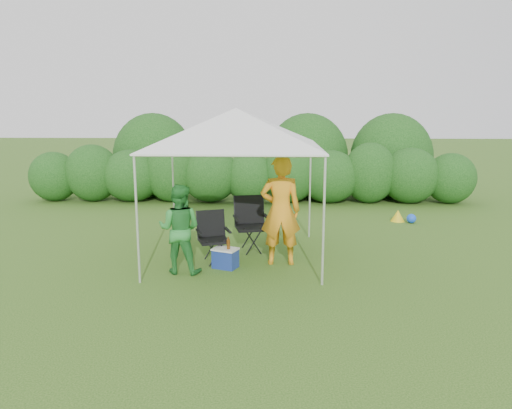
{
  "coord_description": "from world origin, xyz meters",
  "views": [
    {
      "loc": [
        0.68,
        -8.76,
        2.89
      ],
      "look_at": [
        0.37,
        0.4,
        1.05
      ],
      "focal_mm": 35.0,
      "sensor_mm": 36.0,
      "label": 1
    }
  ],
  "objects_px": {
    "woman": "(180,229)",
    "chair_left": "(212,233)",
    "canopy": "(236,128)",
    "man": "(281,211)",
    "cooler": "(225,258)",
    "chair_right": "(250,220)"
  },
  "relations": [
    {
      "from": "chair_right",
      "to": "cooler",
      "type": "distance_m",
      "value": 1.31
    },
    {
      "from": "man",
      "to": "chair_right",
      "type": "bearing_deg",
      "value": -58.99
    },
    {
      "from": "chair_left",
      "to": "woman",
      "type": "relative_size",
      "value": 0.61
    },
    {
      "from": "canopy",
      "to": "chair_right",
      "type": "distance_m",
      "value": 1.93
    },
    {
      "from": "cooler",
      "to": "woman",
      "type": "bearing_deg",
      "value": -138.41
    },
    {
      "from": "woman",
      "to": "cooler",
      "type": "xyz_separation_m",
      "value": [
        0.76,
        0.26,
        -0.6
      ]
    },
    {
      "from": "canopy",
      "to": "chair_left",
      "type": "bearing_deg",
      "value": -146.96
    },
    {
      "from": "canopy",
      "to": "woman",
      "type": "height_order",
      "value": "canopy"
    },
    {
      "from": "man",
      "to": "cooler",
      "type": "xyz_separation_m",
      "value": [
        -0.99,
        -0.28,
        -0.82
      ]
    },
    {
      "from": "chair_left",
      "to": "cooler",
      "type": "height_order",
      "value": "chair_left"
    },
    {
      "from": "chair_right",
      "to": "cooler",
      "type": "height_order",
      "value": "chair_right"
    },
    {
      "from": "man",
      "to": "woman",
      "type": "relative_size",
      "value": 1.28
    },
    {
      "from": "chair_left",
      "to": "chair_right",
      "type": "bearing_deg",
      "value": 30.08
    },
    {
      "from": "chair_right",
      "to": "woman",
      "type": "relative_size",
      "value": 0.7
    },
    {
      "from": "canopy",
      "to": "man",
      "type": "relative_size",
      "value": 1.55
    },
    {
      "from": "chair_left",
      "to": "woman",
      "type": "height_order",
      "value": "woman"
    },
    {
      "from": "canopy",
      "to": "woman",
      "type": "distance_m",
      "value": 2.14
    },
    {
      "from": "chair_right",
      "to": "man",
      "type": "relative_size",
      "value": 0.54
    },
    {
      "from": "man",
      "to": "cooler",
      "type": "bearing_deg",
      "value": 13.45
    },
    {
      "from": "canopy",
      "to": "cooler",
      "type": "relative_size",
      "value": 5.99
    },
    {
      "from": "woman",
      "to": "chair_left",
      "type": "bearing_deg",
      "value": -118.74
    },
    {
      "from": "woman",
      "to": "canopy",
      "type": "bearing_deg",
      "value": -126.71
    }
  ]
}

